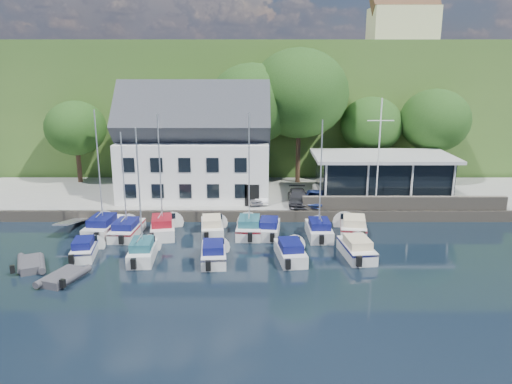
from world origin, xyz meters
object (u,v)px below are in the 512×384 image
at_px(boat_r1_0, 100,178).
at_px(boat_r2_4, 357,247).
at_px(car_blue, 315,197).
at_px(flagpole, 379,154).
at_px(boat_r2_1, 140,197).
at_px(car_dgrey, 298,197).
at_px(boat_r2_0, 85,247).
at_px(boat_r2_2, 214,251).
at_px(boat_r1_3, 212,225).
at_px(boat_r1_4, 249,179).
at_px(club_pavilion, 381,175).
at_px(boat_r1_2, 160,178).
at_px(car_white, 262,196).
at_px(boat_r2_3, 290,250).
at_px(dinghy_0, 31,263).
at_px(car_silver, 253,197).
at_px(harbor_building, 195,151).
at_px(boat_r1_5, 269,227).
at_px(dinghy_1, 63,276).
at_px(boat_r1_6, 321,182).
at_px(boat_r1_1, 124,185).
at_px(boat_r1_7, 353,225).

distance_m(boat_r1_0, boat_r2_4, 20.83).
bearing_deg(car_blue, boat_r1_0, -149.45).
height_order(flagpole, boat_r2_1, flagpole).
xyz_separation_m(car_dgrey, boat_r2_0, (-16.26, -10.36, -0.95)).
bearing_deg(car_dgrey, boat_r2_2, -119.73).
distance_m(boat_r1_3, boat_r1_4, 4.91).
height_order(club_pavilion, car_blue, club_pavilion).
height_order(boat_r1_2, boat_r2_0, boat_r1_2).
distance_m(car_white, boat_r1_0, 14.73).
bearing_deg(club_pavilion, boat_r2_2, -137.22).
bearing_deg(boat_r2_3, boat_r2_0, 170.51).
distance_m(car_blue, boat_r1_2, 14.46).
height_order(car_blue, dinghy_0, car_blue).
relative_size(club_pavilion, boat_r1_2, 1.39).
height_order(car_silver, boat_r2_4, car_silver).
bearing_deg(boat_r2_3, harbor_building, 112.88).
bearing_deg(flagpole, boat_r2_4, -110.31).
distance_m(boat_r1_0, boat_r2_3, 16.46).
bearing_deg(harbor_building, boat_r1_5, -52.55).
bearing_deg(boat_r1_2, dinghy_1, -127.40).
distance_m(car_white, boat_r2_3, 11.77).
bearing_deg(car_silver, car_dgrey, -18.84).
xyz_separation_m(boat_r1_4, boat_r2_1, (-7.53, -5.27, -0.05)).
xyz_separation_m(flagpole, boat_r1_6, (-5.76, -5.38, -1.27)).
height_order(boat_r2_0, boat_r2_3, boat_r2_3).
relative_size(club_pavilion, boat_r2_1, 1.44).
relative_size(boat_r1_2, boat_r1_5, 1.72).
xyz_separation_m(boat_r1_0, boat_r2_3, (14.99, -5.52, -3.98)).
bearing_deg(boat_r1_1, boat_r1_7, 5.42).
height_order(boat_r1_5, dinghy_0, boat_r1_5).
xyz_separation_m(harbor_building, car_white, (6.39, -2.57, -3.78)).
distance_m(boat_r1_3, boat_r2_3, 8.04).
distance_m(car_silver, car_white, 0.92).
distance_m(club_pavilion, boat_r1_2, 21.51).
distance_m(flagpole, boat_r1_3, 16.00).
bearing_deg(boat_r1_6, car_dgrey, 99.46).
distance_m(car_white, boat_r1_5, 6.53).
bearing_deg(boat_r2_1, boat_r1_6, 16.02).
xyz_separation_m(boat_r1_4, boat_r1_6, (5.62, -0.63, -0.06)).
bearing_deg(boat_r2_2, dinghy_0, -178.94).
relative_size(car_blue, boat_r2_1, 0.41).
relative_size(boat_r1_1, boat_r1_5, 1.53).
bearing_deg(harbor_building, boat_r1_6, -40.96).
relative_size(boat_r1_3, boat_r2_4, 0.97).
xyz_separation_m(car_dgrey, boat_r1_6, (1.21, -6.20, 2.92)).
height_order(club_pavilion, car_white, club_pavilion).
bearing_deg(flagpole, dinghy_1, -149.37).
bearing_deg(boat_r1_6, boat_r1_5, 171.75).
distance_m(boat_r1_4, boat_r1_5, 4.23).
relative_size(car_white, flagpole, 0.36).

